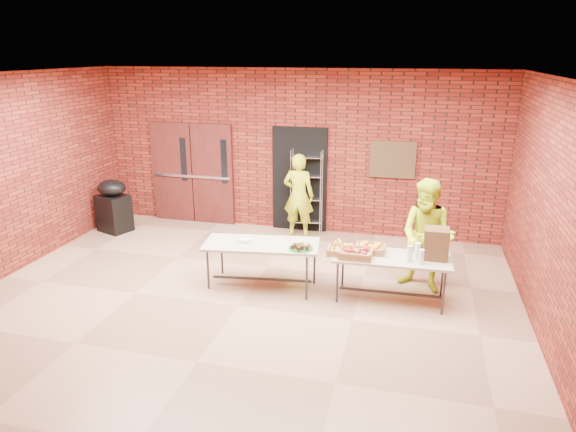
% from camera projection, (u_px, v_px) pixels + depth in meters
% --- Properties ---
extents(room, '(8.08, 7.08, 3.28)m').
position_uv_depth(room, '(235.00, 199.00, 6.90)').
color(room, '#89644A').
rests_on(room, ground).
extents(double_doors, '(1.78, 0.12, 2.10)m').
position_uv_depth(double_doors, '(193.00, 173.00, 10.76)').
color(double_doors, '#4C1715').
rests_on(double_doors, room).
extents(dark_doorway, '(1.10, 0.06, 2.10)m').
position_uv_depth(dark_doorway, '(300.00, 180.00, 10.24)').
color(dark_doorway, black).
rests_on(dark_doorway, room).
extents(bronze_plaque, '(0.85, 0.04, 0.70)m').
position_uv_depth(bronze_plaque, '(393.00, 160.00, 9.65)').
color(bronze_plaque, '#3F2D19').
rests_on(bronze_plaque, room).
extents(wire_rack, '(0.64, 0.31, 1.68)m').
position_uv_depth(wire_rack, '(306.00, 192.00, 10.14)').
color(wire_rack, silver).
rests_on(wire_rack, room).
extents(table_left, '(1.82, 0.96, 0.71)m').
position_uv_depth(table_left, '(261.00, 247.00, 7.83)').
color(table_left, tan).
rests_on(table_left, room).
extents(table_right, '(1.69, 0.75, 0.68)m').
position_uv_depth(table_right, '(392.00, 260.00, 7.40)').
color(table_right, tan).
rests_on(table_right, room).
extents(basket_bananas, '(0.41, 0.32, 0.13)m').
position_uv_depth(basket_bananas, '(342.00, 251.00, 7.45)').
color(basket_bananas, '#A87344').
rests_on(basket_bananas, table_right).
extents(basket_oranges, '(0.42, 0.33, 0.13)m').
position_uv_depth(basket_oranges, '(370.00, 248.00, 7.53)').
color(basket_oranges, '#A87344').
rests_on(basket_oranges, table_right).
extents(basket_apples, '(0.46, 0.36, 0.14)m').
position_uv_depth(basket_apples, '(356.00, 253.00, 7.34)').
color(basket_apples, '#A87344').
rests_on(basket_apples, table_right).
extents(muffin_tray, '(0.36, 0.36, 0.09)m').
position_uv_depth(muffin_tray, '(301.00, 246.00, 7.57)').
color(muffin_tray, '#154F16').
rests_on(muffin_tray, table_left).
extents(napkin_box, '(0.18, 0.12, 0.06)m').
position_uv_depth(napkin_box, '(244.00, 241.00, 7.82)').
color(napkin_box, silver).
rests_on(napkin_box, table_left).
extents(coffee_dispenser, '(0.34, 0.30, 0.45)m').
position_uv_depth(coffee_dispenser, '(436.00, 244.00, 7.25)').
color(coffee_dispenser, '#53331C').
rests_on(coffee_dispenser, table_right).
extents(cup_stack_front, '(0.08, 0.08, 0.24)m').
position_uv_depth(cup_stack_front, '(410.00, 254.00, 7.17)').
color(cup_stack_front, silver).
rests_on(cup_stack_front, table_right).
extents(cup_stack_mid, '(0.07, 0.07, 0.22)m').
position_uv_depth(cup_stack_mid, '(421.00, 257.00, 7.09)').
color(cup_stack_mid, silver).
rests_on(cup_stack_mid, table_right).
extents(cup_stack_back, '(0.08, 0.08, 0.24)m').
position_uv_depth(cup_stack_back, '(418.00, 251.00, 7.26)').
color(cup_stack_back, silver).
rests_on(cup_stack_back, table_right).
extents(covered_grill, '(0.72, 0.66, 1.07)m').
position_uv_depth(covered_grill, '(113.00, 206.00, 10.31)').
color(covered_grill, black).
rests_on(covered_grill, room).
extents(volunteer_woman, '(0.61, 0.41, 1.65)m').
position_uv_depth(volunteer_woman, '(299.00, 195.00, 9.96)').
color(volunteer_woman, '#BDD317').
rests_on(volunteer_woman, room).
extents(volunteer_man, '(1.02, 0.92, 1.73)m').
position_uv_depth(volunteer_man, '(427.00, 236.00, 7.66)').
color(volunteer_man, '#BDD317').
rests_on(volunteer_man, room).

